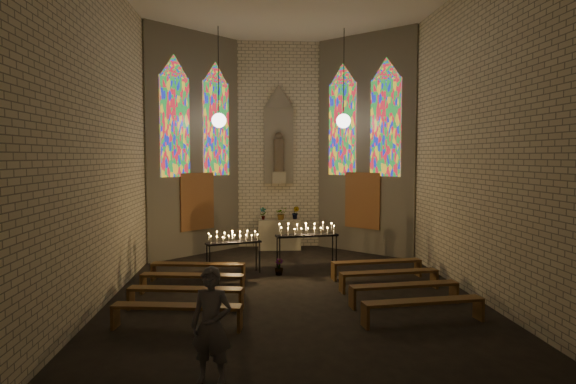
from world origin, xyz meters
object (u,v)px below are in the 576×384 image
Objects in this scene: altar at (279,234)px; aisle_flower_pot at (279,267)px; votive_stand_right at (307,232)px; visitor at (211,325)px; votive_stand_left at (233,240)px.

aisle_flower_pot is (-0.21, -3.72, -0.29)m from altar.
votive_stand_right is 1.08× the size of visitor.
visitor reaches higher than votive_stand_left.
altar is 3.86m from votive_stand_left.
altar is 3.74m from aisle_flower_pot.
visitor is at bearing -116.68° from votive_stand_right.
altar is at bearing 48.26° from votive_stand_left.
votive_stand_left is 0.93× the size of visitor.
votive_stand_left is (-1.41, -3.57, 0.42)m from altar.
votive_stand_left is at bearing 172.54° from aisle_flower_pot.
votive_stand_left is 2.00m from votive_stand_right.
votive_stand_left reaches higher than aisle_flower_pot.
aisle_flower_pot is 6.54m from visitor.
votive_stand_left is at bearing 106.96° from visitor.
altar is at bearing 99.25° from visitor.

